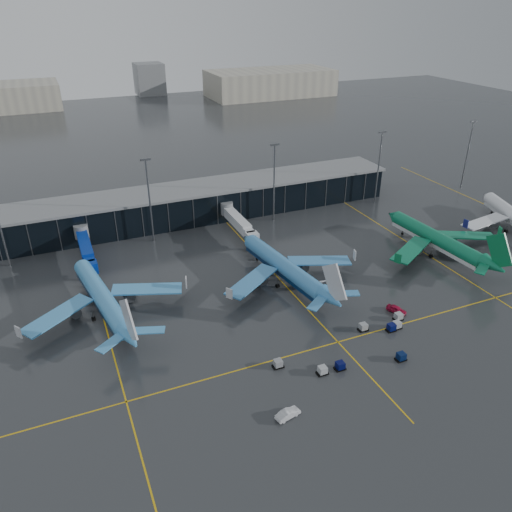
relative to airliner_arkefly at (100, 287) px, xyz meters
name	(u,v)px	position (x,y,z in m)	size (l,w,h in m)	color
ground	(267,316)	(34.44, -16.50, -6.86)	(600.00, 600.00, 0.00)	#282B2D
terminal_pier	(189,203)	(34.44, 45.50, -1.44)	(142.00, 17.00, 10.70)	black
jet_bridges	(86,248)	(-0.56, 26.49, -2.31)	(94.00, 27.50, 7.20)	#595B60
flood_masts	(215,188)	(39.44, 33.50, 6.95)	(203.00, 0.50, 25.50)	#595B60
distant_hangars	(173,87)	(84.38, 253.58, 1.93)	(260.00, 71.00, 22.00)	#B2AD99
taxi_lines	(285,285)	(44.44, -5.89, -6.85)	(220.00, 120.00, 0.02)	gold
airliner_arkefly	(100,287)	(0.00, 0.00, 0.00)	(39.22, 44.67, 13.73)	#3F91D0
airliner_klm_near	(283,257)	(44.93, -3.45, 0.01)	(39.27, 44.73, 13.75)	#3A82BE
airliner_aer_lingus	(437,230)	(92.10, -5.97, 0.08)	(39.69, 45.21, 13.89)	#0D6E49
baggage_carts	(363,343)	(48.56, -34.76, -6.11)	(34.60, 13.43, 1.70)	black
mobile_airstair	(320,287)	(51.59, -11.34, -6.09)	(2.84, 3.60, 3.45)	silver
service_van_red	(396,309)	(62.96, -27.09, -6.06)	(1.90, 4.73, 1.61)	#A90D30
service_van_white	(288,414)	(24.98, -46.48, -6.08)	(1.66, 4.75, 1.56)	silver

